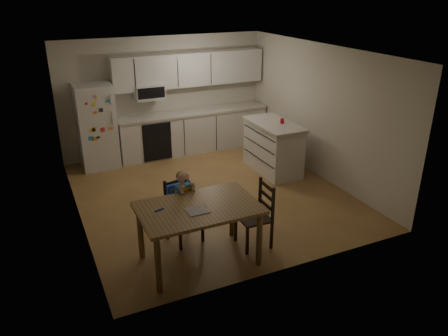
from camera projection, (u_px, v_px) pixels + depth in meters
The scene contains 10 objects.
room at pixel (199, 119), 7.77m from camera, with size 4.52×5.01×2.51m.
refrigerator at pixel (96, 126), 8.72m from camera, with size 0.72×0.70×1.70m, color silver.
kitchen_run at pixel (191, 112), 9.58m from camera, with size 3.37×0.62×2.15m.
kitchen_island at pixel (273, 147), 8.62m from camera, with size 0.71×1.35×1.00m.
red_cup at pixel (282, 121), 8.38m from camera, with size 0.07×0.07×0.09m, color red.
dining_table at pixel (198, 214), 5.65m from camera, with size 1.55×0.99×0.83m.
napkin at pixel (197, 211), 5.49m from camera, with size 0.27×0.23×0.01m, color #B3B3B8.
toddler_spoon at pixel (158, 210), 5.51m from camera, with size 0.02×0.02×0.12m, color blue.
chair_booster at pixel (182, 199), 6.19m from camera, with size 0.49×0.49×1.10m.
chair_side at pixel (260, 210), 6.13m from camera, with size 0.43×0.43×0.95m.
Camera 1 is at (-2.74, -6.51, 3.46)m, focal length 35.00 mm.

